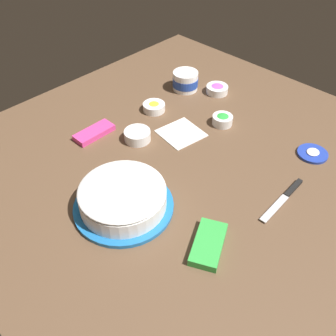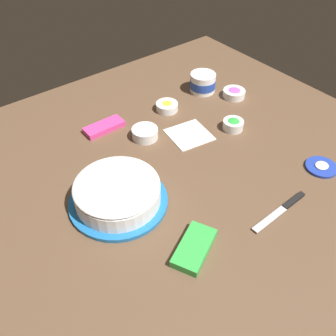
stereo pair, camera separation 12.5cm
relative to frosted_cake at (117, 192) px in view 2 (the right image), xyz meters
The scene contains 12 objects.
ground_plane 0.31m from the frosted_cake, behind, with size 1.54×1.54×0.00m, color brown.
frosted_cake is the anchor object (origin of this frame).
frosting_tub 0.74m from the frosted_cake, 153.03° to the right, with size 0.11×0.11×0.08m.
frosting_tub_lid 0.71m from the frosted_cake, 154.78° to the left, with size 0.11×0.11×0.02m.
spreading_knife 0.52m from the frosted_cake, 138.54° to the left, with size 0.24×0.03×0.01m.
sprinkle_bowl_yellow 0.54m from the frosted_cake, 144.69° to the right, with size 0.09×0.09×0.03m.
sprinkle_bowl_rainbow 0.77m from the frosted_cake, 163.84° to the right, with size 0.10×0.10×0.04m.
sprinkle_bowl_green 0.57m from the frosted_cake, behind, with size 0.08×0.08×0.04m.
sprinkle_bowl_pink 0.34m from the frosted_cake, 140.27° to the right, with size 0.10×0.10×0.04m.
candy_box_lower 0.40m from the frosted_cake, 114.72° to the right, with size 0.16×0.07×0.02m, color #E53D8E.
candy_box_upper 0.30m from the frosted_cake, 103.59° to the left, with size 0.16×0.08×0.03m, color green.
paper_napkin 0.42m from the frosted_cake, 162.92° to the right, with size 0.15×0.15×0.01m, color white.
Camera 2 is at (0.67, 0.72, 0.88)m, focal length 39.92 mm.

